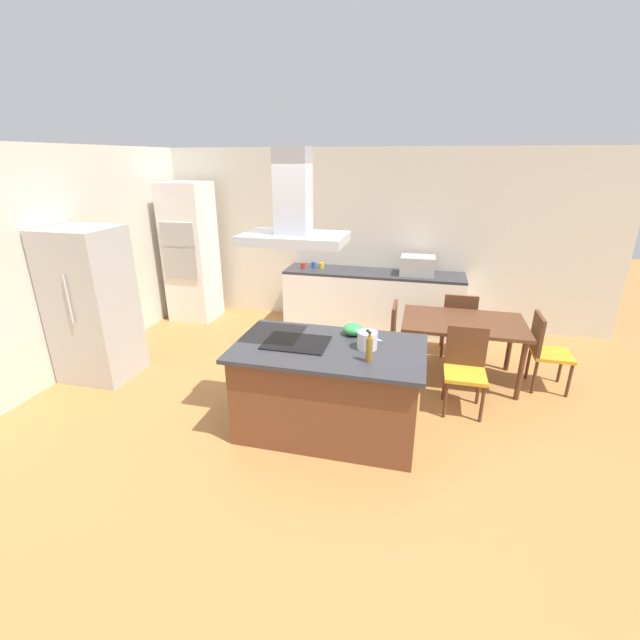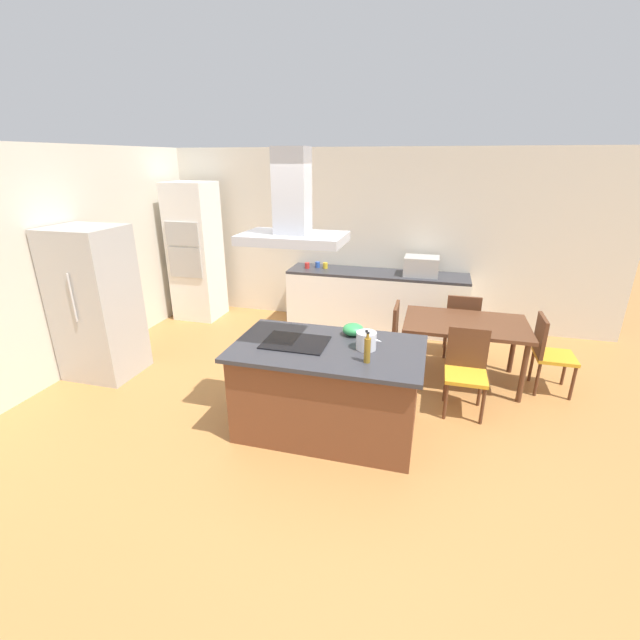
{
  "view_description": "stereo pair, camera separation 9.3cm",
  "coord_description": "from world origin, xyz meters",
  "px_view_note": "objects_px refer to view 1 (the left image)",
  "views": [
    {
      "loc": [
        0.79,
        -3.56,
        2.54
      ],
      "look_at": [
        -0.18,
        0.4,
        1.0
      ],
      "focal_mm": 24.13,
      "sensor_mm": 36.0,
      "label": 1
    },
    {
      "loc": [
        0.88,
        -3.54,
        2.54
      ],
      "look_at": [
        -0.18,
        0.4,
        1.0
      ],
      "focal_mm": 24.13,
      "sensor_mm": 36.0,
      "label": 2
    }
  ],
  "objects_px": {
    "coffee_mug_blue": "(314,265)",
    "chair_facing_back_wall": "(458,321)",
    "chair_at_right_end": "(545,347)",
    "range_hood": "(293,213)",
    "cooktop": "(296,343)",
    "countertop_microwave": "(417,266)",
    "tea_kettle": "(367,340)",
    "dining_table": "(463,327)",
    "coffee_mug_yellow": "(322,266)",
    "chair_at_left_end": "(384,333)",
    "mixing_bowl": "(353,329)",
    "wall_oven_stack": "(191,253)",
    "coffee_mug_red": "(303,266)",
    "olive_oil_bottle": "(369,349)",
    "chair_facing_island": "(465,364)",
    "refrigerator": "(92,305)"
  },
  "relations": [
    {
      "from": "coffee_mug_yellow",
      "to": "chair_at_left_end",
      "type": "bearing_deg",
      "value": -52.18
    },
    {
      "from": "mixing_bowl",
      "to": "coffee_mug_red",
      "type": "bearing_deg",
      "value": 116.04
    },
    {
      "from": "dining_table",
      "to": "chair_at_left_end",
      "type": "distance_m",
      "value": 0.93
    },
    {
      "from": "cooktop",
      "to": "tea_kettle",
      "type": "relative_size",
      "value": 2.53
    },
    {
      "from": "countertop_microwave",
      "to": "chair_facing_island",
      "type": "height_order",
      "value": "countertop_microwave"
    },
    {
      "from": "dining_table",
      "to": "tea_kettle",
      "type": "bearing_deg",
      "value": -124.75
    },
    {
      "from": "countertop_microwave",
      "to": "mixing_bowl",
      "type": "bearing_deg",
      "value": -101.86
    },
    {
      "from": "countertop_microwave",
      "to": "coffee_mug_red",
      "type": "bearing_deg",
      "value": -179.14
    },
    {
      "from": "chair_at_left_end",
      "to": "chair_facing_back_wall",
      "type": "bearing_deg",
      "value": 36.01
    },
    {
      "from": "mixing_bowl",
      "to": "dining_table",
      "type": "relative_size",
      "value": 0.15
    },
    {
      "from": "chair_at_right_end",
      "to": "chair_facing_back_wall",
      "type": "xyz_separation_m",
      "value": [
        -0.92,
        0.67,
        0.0
      ]
    },
    {
      "from": "tea_kettle",
      "to": "dining_table",
      "type": "xyz_separation_m",
      "value": [
        0.96,
        1.38,
        -0.32
      ]
    },
    {
      "from": "coffee_mug_red",
      "to": "coffee_mug_blue",
      "type": "xyz_separation_m",
      "value": [
        0.15,
        0.1,
        0.0
      ]
    },
    {
      "from": "olive_oil_bottle",
      "to": "coffee_mug_yellow",
      "type": "xyz_separation_m",
      "value": [
        -1.18,
        3.15,
        -0.07
      ]
    },
    {
      "from": "coffee_mug_blue",
      "to": "range_hood",
      "type": "bearing_deg",
      "value": -78.62
    },
    {
      "from": "range_hood",
      "to": "mixing_bowl",
      "type": "bearing_deg",
      "value": 34.66
    },
    {
      "from": "olive_oil_bottle",
      "to": "mixing_bowl",
      "type": "bearing_deg",
      "value": 112.09
    },
    {
      "from": "cooktop",
      "to": "coffee_mug_blue",
      "type": "height_order",
      "value": "coffee_mug_blue"
    },
    {
      "from": "chair_at_left_end",
      "to": "dining_table",
      "type": "bearing_deg",
      "value": 0.0
    },
    {
      "from": "chair_facing_back_wall",
      "to": "coffee_mug_blue",
      "type": "bearing_deg",
      "value": 158.68
    },
    {
      "from": "wall_oven_stack",
      "to": "chair_at_left_end",
      "type": "relative_size",
      "value": 2.47
    },
    {
      "from": "chair_at_right_end",
      "to": "chair_facing_back_wall",
      "type": "relative_size",
      "value": 1.0
    },
    {
      "from": "cooktop",
      "to": "coffee_mug_yellow",
      "type": "xyz_separation_m",
      "value": [
        -0.46,
        2.93,
        0.04
      ]
    },
    {
      "from": "refrigerator",
      "to": "dining_table",
      "type": "relative_size",
      "value": 1.3
    },
    {
      "from": "cooktop",
      "to": "chair_facing_back_wall",
      "type": "bearing_deg",
      "value": 52.08
    },
    {
      "from": "countertop_microwave",
      "to": "tea_kettle",
      "type": "bearing_deg",
      "value": -97.11
    },
    {
      "from": "chair_at_left_end",
      "to": "wall_oven_stack",
      "type": "bearing_deg",
      "value": 159.55
    },
    {
      "from": "coffee_mug_red",
      "to": "chair_facing_back_wall",
      "type": "distance_m",
      "value": 2.52
    },
    {
      "from": "tea_kettle",
      "to": "cooktop",
      "type": "bearing_deg",
      "value": -176.4
    },
    {
      "from": "refrigerator",
      "to": "range_hood",
      "type": "relative_size",
      "value": 2.02
    },
    {
      "from": "dining_table",
      "to": "chair_facing_back_wall",
      "type": "bearing_deg",
      "value": 90.0
    },
    {
      "from": "chair_at_right_end",
      "to": "chair_at_left_end",
      "type": "height_order",
      "value": "same"
    },
    {
      "from": "olive_oil_bottle",
      "to": "chair_facing_back_wall",
      "type": "relative_size",
      "value": 0.31
    },
    {
      "from": "mixing_bowl",
      "to": "coffee_mug_red",
      "type": "distance_m",
      "value": 2.8
    },
    {
      "from": "countertop_microwave",
      "to": "chair_facing_island",
      "type": "distance_m",
      "value": 2.27
    },
    {
      "from": "cooktop",
      "to": "tea_kettle",
      "type": "xyz_separation_m",
      "value": [
        0.67,
        0.04,
        0.08
      ]
    },
    {
      "from": "tea_kettle",
      "to": "range_hood",
      "type": "bearing_deg",
      "value": -176.4
    },
    {
      "from": "coffee_mug_blue",
      "to": "chair_facing_back_wall",
      "type": "height_order",
      "value": "coffee_mug_blue"
    },
    {
      "from": "coffee_mug_blue",
      "to": "chair_at_left_end",
      "type": "distance_m",
      "value": 2.06
    },
    {
      "from": "olive_oil_bottle",
      "to": "coffee_mug_red",
      "type": "height_order",
      "value": "olive_oil_bottle"
    },
    {
      "from": "range_hood",
      "to": "cooktop",
      "type": "bearing_deg",
      "value": 0.0
    },
    {
      "from": "refrigerator",
      "to": "chair_at_right_end",
      "type": "distance_m",
      "value": 5.3
    },
    {
      "from": "tea_kettle",
      "to": "chair_facing_back_wall",
      "type": "xyz_separation_m",
      "value": [
        0.96,
        2.04,
        -0.47
      ]
    },
    {
      "from": "refrigerator",
      "to": "cooktop",
      "type": "bearing_deg",
      "value": -9.99
    },
    {
      "from": "mixing_bowl",
      "to": "chair_facing_island",
      "type": "distance_m",
      "value": 1.29
    },
    {
      "from": "wall_oven_stack",
      "to": "dining_table",
      "type": "bearing_deg",
      "value": -16.26
    },
    {
      "from": "cooktop",
      "to": "chair_facing_back_wall",
      "type": "relative_size",
      "value": 0.67
    },
    {
      "from": "coffee_mug_yellow",
      "to": "wall_oven_stack",
      "type": "distance_m",
      "value": 2.15
    },
    {
      "from": "olive_oil_bottle",
      "to": "mixing_bowl",
      "type": "distance_m",
      "value": 0.62
    },
    {
      "from": "refrigerator",
      "to": "coffee_mug_blue",
      "type": "bearing_deg",
      "value": 50.19
    }
  ]
}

